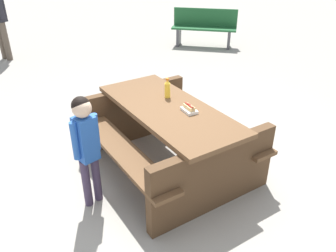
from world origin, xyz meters
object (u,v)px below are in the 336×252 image
at_px(picnic_table, 168,133).
at_px(hotdog_tray, 189,109).
at_px(park_bench_mid, 204,27).
at_px(child_in_coat, 86,139).
at_px(soda_bottle, 167,89).

xyz_separation_m(picnic_table, hotdog_tray, (0.23, 0.05, 0.34)).
xyz_separation_m(hotdog_tray, park_bench_mid, (-2.72, 4.39, -0.33)).
xyz_separation_m(child_in_coat, park_bench_mid, (-2.28, 5.35, -0.27)).
relative_size(hotdog_tray, child_in_coat, 0.19).
height_order(soda_bottle, park_bench_mid, soda_bottle).
relative_size(picnic_table, park_bench_mid, 1.42).
height_order(picnic_table, park_bench_mid, park_bench_mid).
bearing_deg(child_in_coat, soda_bottle, 87.84).
distance_m(picnic_table, park_bench_mid, 5.09).
bearing_deg(soda_bottle, hotdog_tray, -19.47).
bearing_deg(picnic_table, hotdog_tray, 11.53).
relative_size(hotdog_tray, park_bench_mid, 0.14).
height_order(picnic_table, child_in_coat, child_in_coat).
relative_size(picnic_table, soda_bottle, 9.71).
bearing_deg(park_bench_mid, soda_bottle, -61.33).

